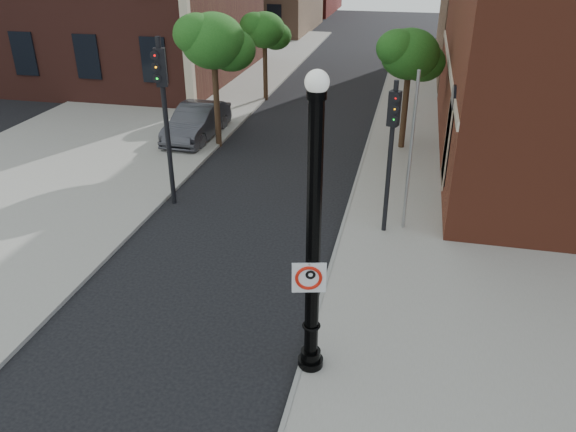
% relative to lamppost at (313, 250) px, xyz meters
% --- Properties ---
extents(ground, '(120.00, 120.00, 0.00)m').
position_rel_lamppost_xyz_m(ground, '(-2.24, -0.04, -2.83)').
color(ground, black).
rests_on(ground, ground).
extents(sidewalk_right, '(8.00, 60.00, 0.12)m').
position_rel_lamppost_xyz_m(sidewalk_right, '(3.76, 9.96, -2.77)').
color(sidewalk_right, gray).
rests_on(sidewalk_right, ground).
extents(sidewalk_left, '(10.00, 50.00, 0.12)m').
position_rel_lamppost_xyz_m(sidewalk_left, '(-11.24, 17.96, -2.77)').
color(sidewalk_left, gray).
rests_on(sidewalk_left, ground).
extents(curb_edge, '(0.10, 60.00, 0.14)m').
position_rel_lamppost_xyz_m(curb_edge, '(-0.19, 9.96, -2.76)').
color(curb_edge, gray).
rests_on(curb_edge, ground).
extents(lamppost, '(0.52, 0.52, 6.13)m').
position_rel_lamppost_xyz_m(lamppost, '(0.00, 0.00, 0.00)').
color(lamppost, black).
rests_on(lamppost, ground).
extents(no_parking_sign, '(0.63, 0.19, 0.64)m').
position_rel_lamppost_xyz_m(no_parking_sign, '(-0.04, -0.15, -0.50)').
color(no_parking_sign, white).
rests_on(no_parking_sign, ground).
extents(parked_car, '(1.67, 4.56, 1.49)m').
position_rel_lamppost_xyz_m(parked_car, '(-7.51, 13.19, -2.08)').
color(parked_car, '#333339').
rests_on(parked_car, ground).
extents(traffic_signal_left, '(0.43, 0.47, 5.36)m').
position_rel_lamppost_xyz_m(traffic_signal_left, '(-5.92, 6.82, 0.78)').
color(traffic_signal_left, black).
rests_on(traffic_signal_left, ground).
extents(traffic_signal_right, '(0.35, 0.40, 4.59)m').
position_rel_lamppost_xyz_m(traffic_signal_right, '(1.05, 6.22, 0.26)').
color(traffic_signal_right, black).
rests_on(traffic_signal_right, ground).
extents(utility_pole, '(0.10, 0.10, 4.81)m').
position_rel_lamppost_xyz_m(utility_pole, '(1.59, 6.56, -0.43)').
color(utility_pole, '#999999').
rests_on(utility_pole, ground).
extents(street_tree_a, '(2.98, 2.69, 5.37)m').
position_rel_lamppost_xyz_m(street_tree_a, '(-6.26, 12.52, 1.41)').
color(street_tree_a, '#312213').
rests_on(street_tree_a, ground).
extents(street_tree_b, '(2.51, 2.27, 4.52)m').
position_rel_lamppost_xyz_m(street_tree_b, '(-6.22, 20.06, 0.73)').
color(street_tree_b, '#312213').
rests_on(street_tree_b, ground).
extents(street_tree_c, '(2.69, 2.43, 4.84)m').
position_rel_lamppost_xyz_m(street_tree_c, '(1.25, 13.80, 0.99)').
color(street_tree_c, '#312213').
rests_on(street_tree_c, ground).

